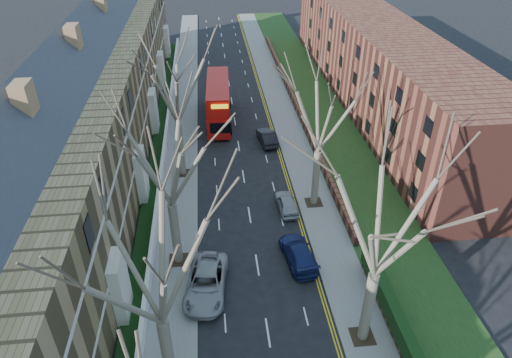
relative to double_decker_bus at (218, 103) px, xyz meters
name	(u,v)px	position (x,y,z in m)	size (l,w,h in m)	color
pavement_left	(183,123)	(-4.20, -0.38, -2.21)	(3.00, 102.00, 0.12)	slate
pavement_right	(286,118)	(7.80, -0.38, -2.21)	(3.00, 102.00, 0.12)	slate
terrace_left	(93,112)	(-11.85, -8.38, 3.26)	(9.70, 78.00, 13.60)	olive
flats_right	(375,63)	(19.26, 3.62, 2.71)	(13.97, 54.00, 10.00)	brown
front_wall_left	(164,154)	(-5.85, -8.38, -1.65)	(0.30, 78.00, 1.00)	white
grass_verge_right	(323,116)	(12.30, -0.38, -2.12)	(6.00, 102.00, 0.06)	#1A3513
tree_left_mid	(151,258)	(-3.90, -33.38, 7.29)	(10.50, 10.50, 14.71)	#6D604D
tree_left_far	(165,152)	(-3.90, -23.38, 6.97)	(10.15, 10.15, 14.22)	#6D604D
tree_left_dist	(173,79)	(-3.90, -11.38, 7.29)	(10.50, 10.50, 14.71)	#6D604D
tree_right_mid	(386,214)	(7.50, -31.38, 7.29)	(10.50, 10.50, 14.71)	#6D604D
tree_right_far	(322,105)	(7.50, -17.38, 6.97)	(10.15, 10.15, 14.22)	#6D604D
double_decker_bus	(218,103)	(0.00, 0.00, 0.00)	(3.12, 11.12, 4.61)	#B6110D
car_left_far	(206,282)	(-1.90, -26.51, -1.47)	(2.64, 5.73, 1.59)	#949498
car_right_near	(298,253)	(4.84, -24.23, -1.56)	(1.97, 4.86, 1.41)	navy
car_right_mid	(287,203)	(5.01, -17.93, -1.62)	(1.54, 3.83, 1.30)	#999AA2
car_right_far	(267,137)	(4.84, -6.01, -1.57)	(1.48, 4.25, 1.40)	black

